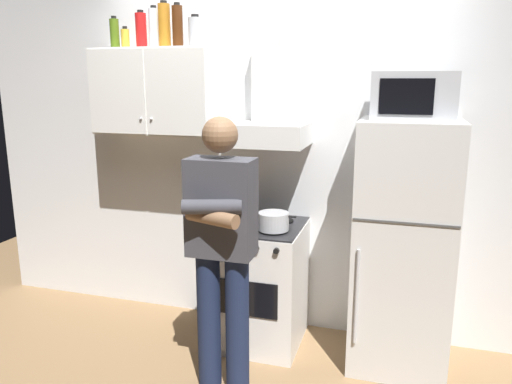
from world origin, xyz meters
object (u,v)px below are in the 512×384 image
Objects in this scene: bottle_olive_oil at (115,33)px; bottle_canister_steel at (195,32)px; refrigerator at (403,246)px; microwave at (413,96)px; stove_oven at (259,283)px; cooking_pot at (273,221)px; bottle_liquor_amber at (164,25)px; bottle_rum_dark at (178,26)px; bottle_spice_jar at (125,38)px; bottle_vodka_clear at (154,28)px; person_standing at (221,247)px; bottle_soda_red at (141,30)px; upper_cabinet at (157,91)px; range_hood at (265,115)px.

bottle_olive_oil is 0.60m from bottle_canister_steel.
microwave is at bearing 90.90° from refrigerator.
cooking_pot reaches higher than stove_oven.
bottle_liquor_amber reaches higher than bottle_rum_dark.
bottle_spice_jar is (-1.97, 0.10, 1.32)m from refrigerator.
bottle_vodka_clear is at bearing 175.29° from microwave.
bottle_vodka_clear is at bearing 164.90° from bottle_liquor_amber.
bottle_liquor_amber is at bearing 163.22° from cooking_pot.
refrigerator is 7.39× the size of bottle_canister_steel.
person_standing is 1.69m from bottle_vodka_clear.
person_standing is 5.27× the size of bottle_liquor_amber.
cooking_pot is 1.66m from bottle_soda_red.
microwave is 0.29× the size of person_standing.
refrigerator is 5.43× the size of bottle_rum_dark.
cooking_pot is at bearing -23.80° from bottle_canister_steel.
upper_cabinet is 1.26m from cooking_pot.
stove_oven is 5.92× the size of bottle_spice_jar.
range_hood is 5.08× the size of bottle_spice_jar.
stove_oven is 1.17× the size of range_hood.
bottle_canister_steel reaches higher than refrigerator.
bottle_rum_dark is at bearing -167.44° from bottle_canister_steel.
bottle_soda_red is at bearing 172.31° from bottle_liquor_amber.
bottle_olive_oil reaches higher than bottle_spice_jar.
bottle_rum_dark is (-0.76, 0.26, 1.26)m from cooking_pot.
bottle_olive_oil reaches higher than stove_oven.
microwave is 1.54× the size of bottle_liquor_amber.
bottle_canister_steel is at bearing 175.92° from range_hood.
bottle_olive_oil is at bearing 174.01° from stove_oven.
upper_cabinet is 6.09× the size of bottle_spice_jar.
microwave is at bearing -6.46° from range_hood.
cooking_pot is 1.40× the size of bottle_canister_steel.
range_hood is 0.97m from microwave.
bottle_spice_jar is (-0.20, -0.06, -0.07)m from bottle_vodka_clear.
stove_oven is at bearing -12.25° from bottle_rum_dark.
stove_oven is at bearing -8.90° from upper_cabinet.
refrigerator is 0.98× the size of person_standing.
microwave is 1.59× the size of cooking_pot.
range_hood is 3.39× the size of bottle_olive_oil.
range_hood is at bearing -2.68° from bottle_vodka_clear.
bottle_spice_jar reaches higher than upper_cabinet.
bottle_olive_oil is at bearing 171.76° from bottle_spice_jar.
cooking_pot is at bearing -170.43° from microwave.
bottle_rum_dark is at bearing -8.39° from bottle_vodka_clear.
bottle_vodka_clear reaches higher than bottle_canister_steel.
bottle_vodka_clear is (-1.77, 0.15, 0.45)m from microwave.
microwave is at bearing 9.57° from cooking_pot.
bottle_olive_oil is at bearing 176.78° from refrigerator.
refrigerator is at bearing -7.55° from range_hood.
bottle_rum_dark is at bearing 4.84° from bottle_spice_jar.
bottle_olive_oil reaches higher than refrigerator.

